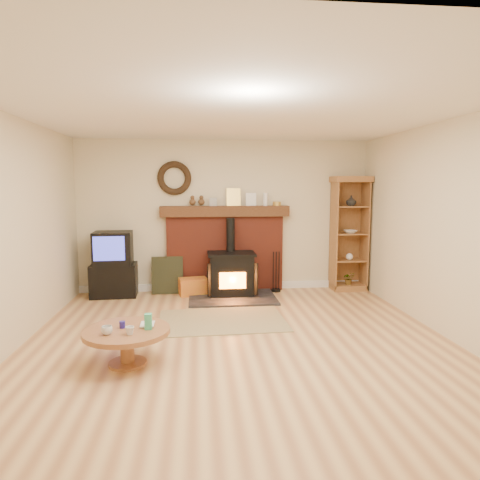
{
  "coord_description": "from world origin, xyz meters",
  "views": [
    {
      "loc": [
        -0.47,
        -4.65,
        1.81
      ],
      "look_at": [
        0.1,
        1.0,
        1.1
      ],
      "focal_mm": 32.0,
      "sensor_mm": 36.0,
      "label": 1
    }
  ],
  "objects": [
    {
      "name": "ground",
      "position": [
        0.0,
        0.0,
        0.0
      ],
      "size": [
        5.5,
        5.5,
        0.0
      ],
      "primitive_type": "plane",
      "color": "#A97146",
      "rests_on": "ground"
    },
    {
      "name": "room_shell",
      "position": [
        -0.02,
        0.09,
        1.72
      ],
      "size": [
        5.02,
        5.52,
        2.61
      ],
      "color": "beige",
      "rests_on": "ground"
    },
    {
      "name": "chimney_breast",
      "position": [
        0.0,
        2.67,
        0.8
      ],
      "size": [
        2.2,
        0.22,
        1.78
      ],
      "color": "maroon",
      "rests_on": "ground"
    },
    {
      "name": "wood_stove",
      "position": [
        0.08,
        2.27,
        0.35
      ],
      "size": [
        1.4,
        1.0,
        1.29
      ],
      "color": "black",
      "rests_on": "ground"
    },
    {
      "name": "area_rug",
      "position": [
        -0.15,
        0.96,
        0.01
      ],
      "size": [
        1.74,
        1.23,
        0.01
      ],
      "primitive_type": "cube",
      "rotation": [
        0.0,
        0.0,
        0.04
      ],
      "color": "brown",
      "rests_on": "ground"
    },
    {
      "name": "tv_unit",
      "position": [
        -1.86,
        2.47,
        0.51
      ],
      "size": [
        0.76,
        0.55,
        1.08
      ],
      "color": "black",
      "rests_on": "ground"
    },
    {
      "name": "curio_cabinet",
      "position": [
        2.16,
        2.55,
        0.99
      ],
      "size": [
        0.64,
        0.46,
        1.98
      ],
      "color": "brown",
      "rests_on": "ground"
    },
    {
      "name": "firelog_box",
      "position": [
        -0.56,
        2.4,
        0.14
      ],
      "size": [
        0.5,
        0.37,
        0.29
      ],
      "primitive_type": "cube",
      "rotation": [
        0.0,
        0.0,
        0.19
      ],
      "color": "gold",
      "rests_on": "ground"
    },
    {
      "name": "leaning_painting",
      "position": [
        -0.99,
        2.55,
        0.32
      ],
      "size": [
        0.53,
        0.14,
        0.63
      ],
      "primitive_type": "cube",
      "rotation": [
        -0.17,
        0.0,
        0.0
      ],
      "color": "black",
      "rests_on": "ground"
    },
    {
      "name": "fire_tools",
      "position": [
        0.87,
        2.5,
        0.13
      ],
      "size": [
        0.16,
        0.16,
        0.7
      ],
      "color": "black",
      "rests_on": "ground"
    },
    {
      "name": "coffee_table",
      "position": [
        -1.2,
        -0.39,
        0.31
      ],
      "size": [
        0.88,
        0.88,
        0.54
      ],
      "color": "brown",
      "rests_on": "ground"
    }
  ]
}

